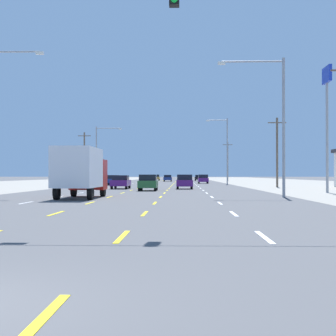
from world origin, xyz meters
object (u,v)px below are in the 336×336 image
(hatchback_inner_right_mid, at_px, (185,182))
(hatchback_inner_left_distant_c, at_px, (156,177))
(hatchback_far_right_farther, at_px, (203,179))
(sedan_center_turn_farthest, at_px, (168,178))
(box_truck_inner_left_nearest, at_px, (81,170))
(sedan_inner_left_midfar, at_px, (121,182))
(streetlight_right_row_0, at_px, (276,115))
(streetlight_right_row_1, at_px, (225,147))
(sedan_inner_right_distant_b, at_px, (184,178))
(sedan_far_left_far, at_px, (112,180))
(streetlight_left_row_1, at_px, (99,151))
(sedan_far_right_distant_a, at_px, (199,178))
(hatchback_center_turn_near, at_px, (148,183))
(pole_sign_right_row_1, at_px, (327,98))

(hatchback_inner_right_mid, distance_m, hatchback_inner_left_distant_c, 77.17)
(hatchback_far_right_farther, distance_m, sedan_center_turn_farthest, 27.09)
(box_truck_inner_left_nearest, xyz_separation_m, hatchback_far_right_farther, (10.13, 55.09, -1.05))
(sedan_inner_left_midfar, relative_size, streetlight_right_row_0, 0.47)
(hatchback_far_right_farther, bearing_deg, box_truck_inner_left_nearest, -100.42)
(box_truck_inner_left_nearest, distance_m, sedan_inner_left_midfar, 22.18)
(hatchback_inner_right_mid, height_order, streetlight_right_row_1, streetlight_right_row_1)
(hatchback_inner_left_distant_c, height_order, streetlight_right_row_0, streetlight_right_row_0)
(sedan_inner_right_distant_b, relative_size, streetlight_right_row_0, 0.47)
(hatchback_far_right_farther, height_order, streetlight_right_row_0, streetlight_right_row_0)
(box_truck_inner_left_nearest, height_order, sedan_far_left_far, box_truck_inner_left_nearest)
(streetlight_left_row_1, bearing_deg, sedan_center_turn_farthest, 74.45)
(sedan_inner_left_midfar, height_order, sedan_center_turn_farthest, same)
(box_truck_inner_left_nearest, relative_size, hatchback_inner_left_distant_c, 1.85)
(sedan_inner_left_midfar, relative_size, sedan_center_turn_farthest, 1.00)
(sedan_inner_left_midfar, height_order, sedan_far_right_distant_a, same)
(hatchback_inner_left_distant_c, distance_m, streetlight_right_row_0, 97.48)
(sedan_far_left_far, xyz_separation_m, streetlight_right_row_1, (16.79, 5.33, 5.03))
(hatchback_inner_right_mid, height_order, sedan_far_right_distant_a, hatchback_inner_right_mid)
(hatchback_inner_right_mid, bearing_deg, streetlight_right_row_1, 75.54)
(box_truck_inner_left_nearest, distance_m, sedan_far_right_distant_a, 91.91)
(hatchback_inner_left_distant_c, relative_size, streetlight_right_row_0, 0.41)
(sedan_inner_left_midfar, xyz_separation_m, sedan_far_right_distant_a, (10.51, 69.15, 0.00))
(sedan_inner_left_midfar, height_order, streetlight_right_row_0, streetlight_right_row_0)
(sedan_far_right_distant_a, xyz_separation_m, hatchback_inner_left_distant_c, (-10.59, 7.30, 0.03))
(sedan_inner_left_midfar, distance_m, sedan_inner_right_distant_b, 71.02)
(sedan_inner_right_distant_b, distance_m, streetlight_left_row_1, 48.38)
(hatchback_center_turn_near, xyz_separation_m, sedan_inner_right_distant_b, (3.58, 77.15, -0.03))
(hatchback_center_turn_near, relative_size, sedan_inner_left_midfar, 0.87)
(sedan_inner_left_midfar, relative_size, hatchback_far_right_farther, 1.15)
(box_truck_inner_left_nearest, xyz_separation_m, streetlight_right_row_1, (13.22, 46.52, 3.95))
(streetlight_right_row_1, bearing_deg, hatchback_center_turn_near, -107.77)
(sedan_center_turn_farthest, bearing_deg, streetlight_right_row_1, -74.12)
(hatchback_center_turn_near, relative_size, sedan_inner_right_distant_b, 0.87)
(sedan_inner_left_midfar, height_order, streetlight_right_row_1, streetlight_right_row_1)
(sedan_inner_left_midfar, relative_size, streetlight_right_row_1, 0.44)
(pole_sign_right_row_1, bearing_deg, streetlight_left_row_1, 125.20)
(sedan_far_right_distant_a, xyz_separation_m, streetlight_left_row_1, (-16.82, -44.79, 4.49))
(sedan_inner_right_distant_b, bearing_deg, pole_sign_right_row_1, -81.72)
(hatchback_inner_right_mid, height_order, streetlight_right_row_0, streetlight_right_row_0)
(hatchback_center_turn_near, height_order, hatchback_inner_right_mid, same)
(box_truck_inner_left_nearest, xyz_separation_m, sedan_inner_right_distant_b, (6.91, 92.82, -1.08))
(sedan_inner_left_midfar, xyz_separation_m, hatchback_far_right_farther, (10.18, 32.94, 0.03))
(sedan_inner_right_distant_b, bearing_deg, streetlight_right_row_0, -86.15)
(streetlight_right_row_0, relative_size, streetlight_right_row_1, 0.93)
(sedan_far_left_far, height_order, pole_sign_right_row_1, pole_sign_right_row_1)
(box_truck_inner_left_nearest, bearing_deg, pole_sign_right_row_1, 29.72)
(sedan_far_left_far, height_order, sedan_far_right_distant_a, same)
(hatchback_far_right_farther, height_order, pole_sign_right_row_1, pole_sign_right_row_1)
(hatchback_far_right_farther, bearing_deg, sedan_center_turn_farthest, 104.56)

